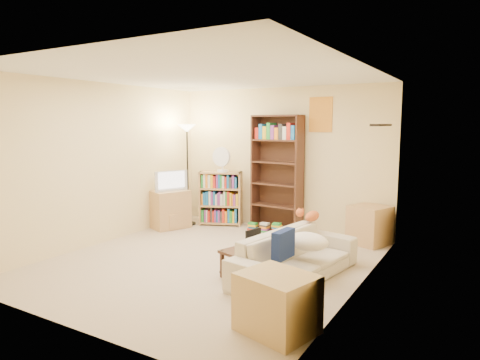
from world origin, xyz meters
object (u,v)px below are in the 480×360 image
(television, at_px, (170,181))
(sofa, at_px, (296,256))
(tv_stand, at_px, (170,209))
(short_bookshelf, at_px, (221,198))
(laptop, at_px, (259,245))
(desk_fan, at_px, (222,159))
(end_cabinet, at_px, (277,303))
(floor_lamp, at_px, (187,145))
(side_table, at_px, (370,225))
(tabby_cat, at_px, (310,216))
(tall_bookshelf, at_px, (277,170))
(mug, at_px, (246,249))
(coffee_table, at_px, (253,258))

(television, bearing_deg, sofa, -88.99)
(tv_stand, relative_size, short_bookshelf, 0.68)
(laptop, xyz_separation_m, desk_fan, (-1.77, 1.87, 0.87))
(laptop, xyz_separation_m, television, (-2.48, 1.25, 0.51))
(end_cabinet, bearing_deg, floor_lamp, 137.84)
(end_cabinet, bearing_deg, laptop, 123.73)
(short_bookshelf, xyz_separation_m, side_table, (2.71, 0.09, -0.20))
(tabby_cat, bearing_deg, laptop, -114.71)
(tall_bookshelf, height_order, end_cabinet, tall_bookshelf)
(mug, bearing_deg, sofa, 40.28)
(mug, height_order, end_cabinet, end_cabinet)
(sofa, relative_size, side_table, 3.27)
(television, bearing_deg, coffee_table, -96.18)
(coffee_table, height_order, laptop, laptop)
(laptop, bearing_deg, side_table, -26.51)
(tall_bookshelf, relative_size, end_cabinet, 3.15)
(coffee_table, distance_m, tall_bookshelf, 2.50)
(floor_lamp, relative_size, end_cabinet, 2.89)
(laptop, distance_m, tall_bookshelf, 2.33)
(tabby_cat, distance_m, laptop, 0.91)
(tall_bookshelf, relative_size, desk_fan, 4.42)
(laptop, distance_m, desk_fan, 2.72)
(desk_fan, bearing_deg, tall_bookshelf, 12.14)
(television, bearing_deg, tv_stand, -66.80)
(floor_lamp, bearing_deg, television, -108.16)
(short_bookshelf, height_order, desk_fan, desk_fan)
(tall_bookshelf, distance_m, short_bookshelf, 1.22)
(floor_lamp, bearing_deg, coffee_table, -36.89)
(sofa, height_order, short_bookshelf, short_bookshelf)
(coffee_table, distance_m, laptop, 0.20)
(television, height_order, floor_lamp, floor_lamp)
(end_cabinet, bearing_deg, tv_stand, 142.68)
(coffee_table, relative_size, side_table, 1.44)
(side_table, height_order, end_cabinet, side_table)
(laptop, relative_size, end_cabinet, 0.46)
(coffee_table, distance_m, side_table, 2.33)
(desk_fan, height_order, side_table, desk_fan)
(television, xyz_separation_m, floor_lamp, (0.12, 0.37, 0.62))
(coffee_table, xyz_separation_m, floor_lamp, (-2.34, 1.75, 1.27))
(desk_fan, bearing_deg, tabby_cat, -26.81)
(sofa, xyz_separation_m, television, (-2.96, 1.21, 0.59))
(tv_stand, distance_m, television, 0.52)
(coffee_table, xyz_separation_m, mug, (0.04, -0.22, 0.18))
(tabby_cat, height_order, coffee_table, tabby_cat)
(end_cabinet, bearing_deg, mug, 132.04)
(floor_lamp, xyz_separation_m, side_table, (3.24, 0.39, -1.18))
(television, xyz_separation_m, short_bookshelf, (0.65, 0.67, -0.36))
(sofa, relative_size, tabby_cat, 4.53)
(mug, bearing_deg, laptop, 92.41)
(sofa, bearing_deg, side_table, -1.85)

